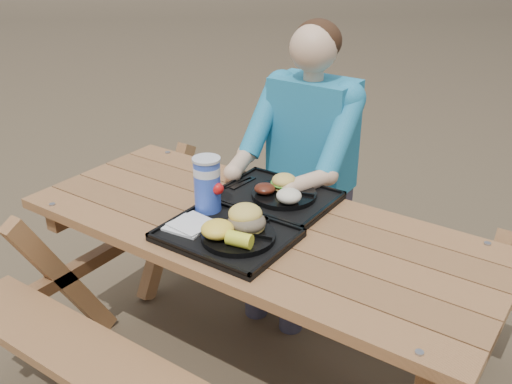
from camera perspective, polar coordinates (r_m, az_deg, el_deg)
The scene contains 18 objects.
ground at distance 2.57m, azimuth 0.00°, elevation -17.93°, with size 60.00×60.00×0.00m, color #999999.
picnic_table at distance 2.33m, azimuth 0.00°, elevation -11.25°, with size 1.80×1.49×0.75m, color #999999, non-canonical shape.
tray_near at distance 2.03m, azimuth -2.95°, elevation -4.43°, with size 0.45×0.35×0.02m, color black.
tray_far at distance 2.29m, azimuth 2.03°, elevation -0.59°, with size 0.45×0.35×0.02m, color black.
plate_near at distance 1.98m, azimuth -1.78°, elevation -4.45°, with size 0.26×0.26×0.02m, color black.
plate_far at distance 2.28m, azimuth 2.81°, elevation -0.23°, with size 0.26×0.26×0.02m, color black.
napkin_stack at distance 2.07m, azimuth -6.77°, elevation -3.27°, with size 0.14×0.14×0.02m, color silver.
soda_cup at distance 2.14m, azimuth -4.89°, elevation 0.66°, with size 0.10×0.10×0.20m, color #193BBC.
condiment_bbq at distance 2.11m, azimuth -0.87°, elevation -2.38°, with size 0.04×0.04×0.03m, color black.
condiment_mustard at distance 2.07m, azimuth 0.76°, elevation -2.97°, with size 0.04×0.04×0.03m, color gold.
sandwich at distance 1.98m, azimuth -0.93°, elevation -1.99°, with size 0.13×0.13×0.13m, color #E9C352, non-canonical shape.
mac_cheese at distance 1.95m, azimuth -3.87°, elevation -3.74°, with size 0.11×0.11×0.06m, color yellow.
corn_cob at distance 1.89m, azimuth -1.67°, elevation -4.77°, with size 0.09×0.09×0.05m, color #F3F433, non-canonical shape.
cutlery_far at distance 2.39m, azimuth -1.32°, elevation 0.91°, with size 0.03×0.14×0.01m, color black.
burger at distance 2.29m, azimuth 2.83°, elevation 1.45°, with size 0.10×0.10×0.09m, color #ECBD53, non-canonical shape.
baked_beans at distance 2.26m, azimuth 0.89°, elevation 0.35°, with size 0.08×0.08×0.04m, color #4F1C0F.
potato_salad at distance 2.18m, azimuth 3.31°, elevation -0.39°, with size 0.10×0.10×0.05m, color #EFE6CA.
diner at distance 2.75m, azimuth 5.31°, elevation 1.19°, with size 0.48×0.84×1.28m, color teal, non-canonical shape.
Camera 1 is at (1.05, -1.53, 1.78)m, focal length 40.00 mm.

